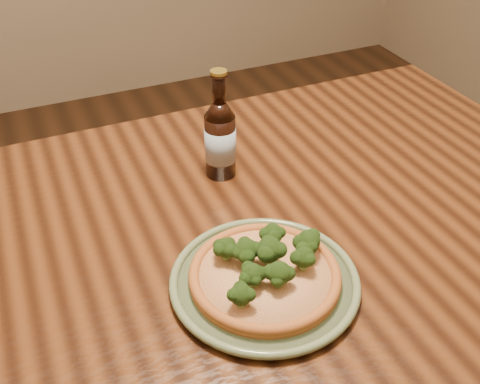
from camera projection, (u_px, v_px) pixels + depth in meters
name	position (u px, v px, depth m)	size (l,w,h in m)	color
table	(210.00, 266.00, 1.08)	(1.60, 0.90, 0.75)	#4B2510
plate	(265.00, 281.00, 0.90)	(0.31, 0.31, 0.02)	#657550
pizza	(265.00, 272.00, 0.89)	(0.24, 0.24, 0.07)	#AE5F27
beer_bottle	(220.00, 138.00, 1.11)	(0.06, 0.06, 0.23)	black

